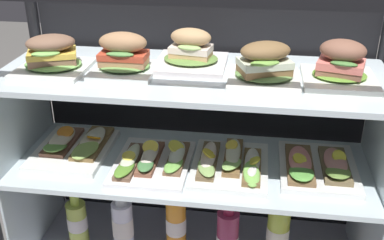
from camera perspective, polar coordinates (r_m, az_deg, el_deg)
case_frame at (r=1.45m, az=0.62°, el=1.21°), size 1.13×0.46×0.94m
riser_lower_tier at (r=1.51m, az=0.00°, el=-11.06°), size 1.06×0.38×0.33m
shelf_lower_glass at (r=1.41m, az=0.00°, el=-5.48°), size 1.08×0.40×0.02m
riser_upper_tier at (r=1.35m, az=0.00°, el=-0.30°), size 1.06×0.38×0.27m
shelf_upper_glass at (r=1.29m, az=0.00°, el=5.39°), size 1.08×0.40×0.02m
plated_roll_sandwich_near_left_corner at (r=1.35m, az=-16.67°, el=7.37°), size 0.19×0.19×0.10m
plated_roll_sandwich_mid_left at (r=1.29m, az=-8.33°, el=7.57°), size 0.17×0.17×0.11m
plated_roll_sandwich_far_right at (r=1.33m, az=-0.14°, el=8.02°), size 0.20×0.20×0.11m
plated_roll_sandwich_near_right_corner at (r=1.22m, az=8.81°, el=6.42°), size 0.18×0.18×0.11m
plated_roll_sandwich_left_of_center at (r=1.27m, az=17.68°, el=6.28°), size 0.19×0.19×0.11m
open_sandwich_tray_mid_right at (r=1.50m, az=-14.08°, el=-3.15°), size 0.22×0.28×0.06m
open_sandwich_tray_far_right at (r=1.39m, az=-4.93°, el=-5.01°), size 0.22×0.28×0.06m
open_sandwich_tray_center at (r=1.37m, az=4.67°, el=-5.29°), size 0.22×0.28×0.07m
open_sandwich_tray_left_of_center at (r=1.40m, az=15.11°, el=-5.51°), size 0.22×0.28×0.06m
juice_bottle_near_post at (r=1.65m, az=-13.76°, el=-11.75°), size 0.07×0.07×0.21m
juice_bottle_tucked_behind at (r=1.59m, az=-8.44°, el=-12.44°), size 0.07×0.07×0.22m
juice_bottle_back_left at (r=1.57m, az=-1.96°, el=-12.41°), size 0.07×0.07×0.24m
juice_bottle_back_right at (r=1.53m, az=4.37°, el=-13.87°), size 0.07×0.07×0.24m
juice_bottle_front_second at (r=1.55m, az=10.42°, el=-13.39°), size 0.07×0.07×0.25m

